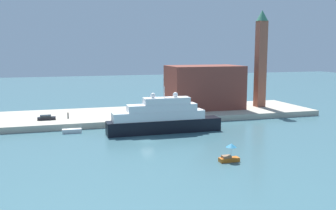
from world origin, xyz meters
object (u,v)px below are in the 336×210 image
parked_car (46,118)px  person_figure (68,115)px  large_yacht (163,119)px  small_motorboat (230,154)px  bell_tower (261,56)px  mooring_bollard (119,119)px  work_barge (72,131)px  harbor_building (204,87)px

parked_car → person_figure: 5.36m
large_yacht → small_motorboat: large_yacht is taller
bell_tower → mooring_bollard: bearing=-166.5°
large_yacht → small_motorboat: bearing=-79.8°
mooring_bollard → person_figure: bearing=151.2°
large_yacht → person_figure: bearing=141.2°
large_yacht → person_figure: large_yacht is taller
work_barge → harbor_building: harbor_building is taller
large_yacht → bell_tower: (37.06, 20.90, 13.75)m
bell_tower → mooring_bollard: 49.34m
work_barge → harbor_building: bearing=23.6°
small_motorboat → harbor_building: (14.79, 48.54, 6.62)m
work_barge → bell_tower: bearing=15.0°
mooring_bollard → harbor_building: bearing=24.6°
work_barge → bell_tower: 61.62m
large_yacht → work_barge: large_yacht is taller
harbor_building → bell_tower: (17.63, -1.91, 9.12)m
harbor_building → person_figure: size_ratio=13.08×
large_yacht → small_motorboat: 26.21m
small_motorboat → work_barge: small_motorboat is taller
small_motorboat → work_barge: bearing=128.6°
bell_tower → person_figure: bell_tower is taller
bell_tower → parked_car: 64.95m
harbor_building → mooring_bollard: (-28.05, -12.84, -5.97)m
large_yacht → work_barge: size_ratio=6.20×
bell_tower → small_motorboat: bearing=-124.8°
large_yacht → bell_tower: bell_tower is taller
person_figure → mooring_bollard: size_ratio=2.03×
parked_car → large_yacht: bearing=-31.7°
small_motorboat → mooring_bollard: bearing=110.4°
small_motorboat → mooring_bollard: 38.08m
parked_car → small_motorboat: bearing=-53.8°
bell_tower → parked_car: (-63.01, -4.89, -14.98)m
small_motorboat → parked_car: bearing=126.2°
work_barge → parked_car: bearing=118.4°
bell_tower → person_figure: (-57.68, -4.34, -14.74)m
large_yacht → person_figure: (-20.62, 16.56, -0.99)m
small_motorboat → mooring_bollard: (-13.26, 35.69, 0.65)m
harbor_building → work_barge: bearing=-156.4°
harbor_building → bell_tower: size_ratio=0.74×
harbor_building → mooring_bollard: harbor_building is taller
work_barge → bell_tower: size_ratio=0.15×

